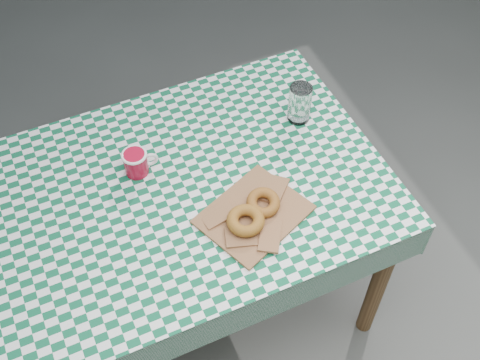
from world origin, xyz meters
The scene contains 8 objects.
ground centered at (0.00, 0.00, 0.00)m, with size 60.00×60.00×0.00m, color #4C4C48.
table centered at (-0.03, -0.17, 0.38)m, with size 1.32×0.88×0.75m, color brown.
tablecloth centered at (-0.03, -0.17, 0.75)m, with size 1.34×0.90×0.01m, color #0D5636.
paper_bag centered at (0.16, -0.36, 0.76)m, with size 0.30×0.24×0.02m, color olive.
bagel_front centered at (0.12, -0.39, 0.79)m, with size 0.11×0.11×0.04m, color olive.
bagel_back centered at (0.19, -0.35, 0.79)m, with size 0.10×0.10×0.03m, color brown.
coffee_mug centered at (-0.12, -0.05, 0.80)m, with size 0.15×0.15×0.08m, color #A40A25, non-canonical shape.
drinking_glass centered at (0.47, -0.04, 0.83)m, with size 0.08×0.08×0.14m, color white.
Camera 1 is at (-0.29, -1.31, 2.25)m, focal length 45.18 mm.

